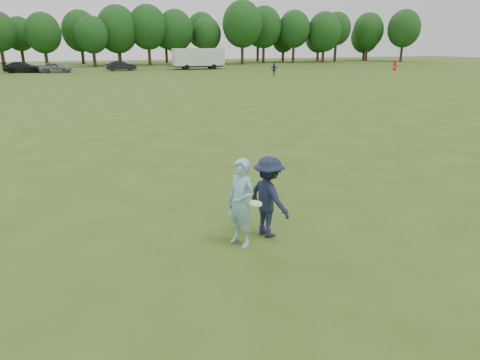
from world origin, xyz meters
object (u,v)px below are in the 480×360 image
(car_e, at_px, (55,68))
(cargo_trailer, at_px, (198,58))
(car_d, at_px, (23,67))
(field_cone, at_px, (249,77))
(player_far_c, at_px, (395,65))
(car_f, at_px, (121,66))
(defender, at_px, (269,197))
(thrower, at_px, (241,203))
(player_far_b, at_px, (274,70))

(car_e, xyz_separation_m, cargo_trailer, (21.11, 1.29, 1.04))
(car_d, distance_m, field_cone, 33.24)
(player_far_c, distance_m, car_f, 41.92)
(cargo_trailer, bearing_deg, defender, -102.63)
(defender, bearing_deg, car_d, -6.76)
(thrower, distance_m, field_cone, 44.83)
(car_f, bearing_deg, car_d, 86.82)
(car_e, bearing_deg, car_f, -72.90)
(player_far_b, bearing_deg, cargo_trailer, 153.07)
(car_f, bearing_deg, defender, 175.90)
(defender, height_order, car_f, defender)
(thrower, distance_m, defender, 0.78)
(field_cone, bearing_deg, thrower, -110.77)
(car_e, height_order, cargo_trailer, cargo_trailer)
(player_far_b, bearing_deg, defender, -69.43)
(thrower, xyz_separation_m, player_far_b, (20.01, 43.84, -0.15))
(defender, distance_m, cargo_trailer, 62.01)
(field_cone, bearing_deg, player_far_c, 13.53)
(field_cone, xyz_separation_m, cargo_trailer, (-1.59, 18.83, 1.63))
(player_far_c, relative_size, car_f, 0.36)
(defender, relative_size, car_e, 0.43)
(defender, height_order, field_cone, defender)
(player_far_c, height_order, car_d, player_far_c)
(defender, distance_m, car_e, 59.70)
(car_f, bearing_deg, player_far_c, -110.39)
(thrower, bearing_deg, defender, 78.64)
(player_far_b, xyz_separation_m, cargo_trailer, (-5.71, 16.90, 0.96))
(car_e, bearing_deg, thrower, -166.37)
(player_far_c, bearing_deg, player_far_b, 18.29)
(defender, height_order, player_far_c, defender)
(thrower, xyz_separation_m, car_e, (-6.81, 59.45, -0.24))
(car_d, bearing_deg, thrower, -163.41)
(car_e, bearing_deg, defender, -165.64)
(field_cone, relative_size, cargo_trailer, 0.03)
(defender, relative_size, car_f, 0.42)
(car_d, bearing_deg, field_cone, -119.24)
(thrower, relative_size, player_far_c, 1.22)
(car_e, distance_m, cargo_trailer, 21.18)
(car_f, bearing_deg, cargo_trailer, -94.16)
(player_far_c, height_order, car_f, player_far_c)
(defender, bearing_deg, car_f, -19.32)
(thrower, xyz_separation_m, cargo_trailer, (14.30, 60.74, 0.81))
(car_d, xyz_separation_m, car_e, (4.36, -1.75, -0.02))
(defender, xyz_separation_m, field_cone, (15.15, 41.68, -0.78))
(thrower, bearing_deg, car_f, 148.87)
(cargo_trailer, bearing_deg, field_cone, -85.16)
(thrower, height_order, player_far_c, thrower)
(car_e, height_order, field_cone, car_e)
(player_far_b, distance_m, car_f, 24.68)
(car_e, bearing_deg, player_far_b, -113.11)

